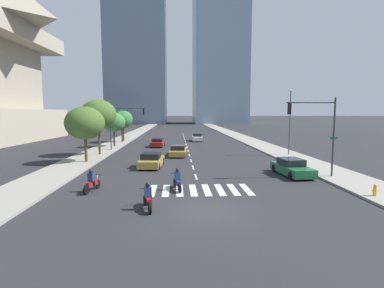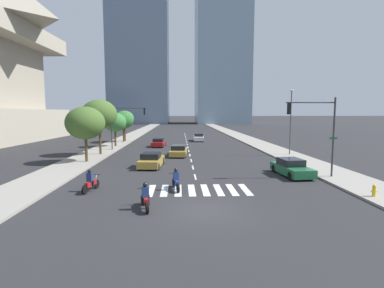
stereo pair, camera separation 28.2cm
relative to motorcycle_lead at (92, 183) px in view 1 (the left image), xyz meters
name	(u,v)px [view 1 (the left image)]	position (x,y,z in m)	size (l,w,h in m)	color
ground_plane	(206,210)	(7.07, -4.09, -0.58)	(800.00, 800.00, 0.00)	#28282B
sidewalk_east	(260,145)	(18.63, 25.91, -0.51)	(4.00, 260.00, 0.15)	gray
sidewalk_west	(111,146)	(-4.49, 25.91, -0.51)	(4.00, 260.00, 0.15)	gray
crosswalk_near	(200,190)	(7.07, 0.00, -0.58)	(6.75, 2.98, 0.01)	silver
lane_divider_center	(186,144)	(7.07, 28.00, -0.58)	(0.14, 50.00, 0.01)	silver
motorcycle_lead	(92,183)	(0.00, 0.00, 0.00)	(0.78, 2.06, 1.49)	black
motorcycle_trailing	(177,181)	(5.56, 0.15, 0.00)	(0.77, 2.10, 1.49)	black
motorcycle_third	(148,199)	(3.99, -3.74, 0.00)	(0.80, 2.07, 1.49)	black
sedan_white_0	(197,138)	(9.28, 33.41, 0.03)	(2.03, 4.60, 1.33)	silver
sedan_gold_1	(151,160)	(3.15, 8.53, 0.03)	(2.25, 4.64, 1.35)	#B28E38
sedan_green_2	(292,168)	(14.98, 4.23, 0.04)	(2.24, 4.70, 1.36)	#1E6038
sedan_red_3	(158,143)	(2.69, 25.05, -0.01)	(2.02, 4.39, 1.24)	maroon
sedan_gold_4	(178,151)	(5.73, 15.53, 0.01)	(2.20, 4.92, 1.29)	#B28E38
fire_hydrant	(375,190)	(17.43, -2.42, -0.07)	(0.36, 0.20, 0.72)	gold
traffic_signal_near	(317,123)	(16.36, 3.07, 3.73)	(4.13, 0.28, 6.14)	#333335
traffic_signal_far	(124,119)	(-1.55, 20.75, 3.66)	(4.98, 0.28, 5.95)	#333335
street_lamp_east	(290,117)	(18.93, 15.05, 3.98)	(0.50, 0.24, 7.63)	#3F3F42
street_tree_nearest	(85,123)	(-3.69, 11.06, 3.48)	(3.90, 3.90, 5.58)	#4C3823
street_tree_second	(99,115)	(-3.69, 16.39, 4.30)	(4.15, 4.15, 6.50)	#4C3823
street_tree_third	(114,122)	(-3.69, 24.74, 3.09)	(3.33, 3.33, 4.95)	#4C3823
street_tree_fourth	(122,120)	(-3.69, 31.13, 3.23)	(3.46, 3.46, 5.14)	#4C3823
street_tree_fifth	(123,119)	(-3.69, 32.48, 3.47)	(3.21, 3.21, 5.28)	#4C3823
office_tower_center_skyline	(220,8)	(25.27, 118.25, 51.42)	(23.38, 25.47, 105.07)	#7A93A8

